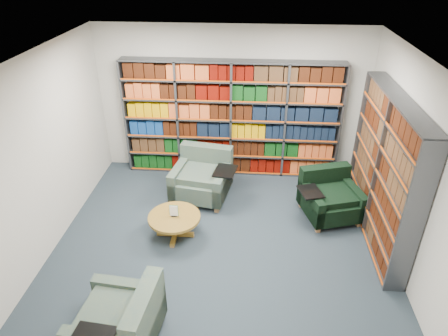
# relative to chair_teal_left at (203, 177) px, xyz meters

# --- Properties ---
(room_shell) EXTENTS (5.02, 5.02, 2.82)m
(room_shell) POSITION_rel_chair_teal_left_xyz_m (0.44, -1.46, 1.06)
(room_shell) COLOR #1B252B
(room_shell) RESTS_ON ground
(bookshelf_back) EXTENTS (4.00, 0.28, 2.20)m
(bookshelf_back) POSITION_rel_chair_teal_left_xyz_m (0.44, 0.88, 0.75)
(bookshelf_back) COLOR #47494F
(bookshelf_back) RESTS_ON ground
(bookshelf_right) EXTENTS (0.28, 2.50, 2.20)m
(bookshelf_right) POSITION_rel_chair_teal_left_xyz_m (2.78, -0.86, 0.75)
(bookshelf_right) COLOR #47494F
(bookshelf_right) RESTS_ON ground
(chair_teal_left) EXTENTS (1.19, 1.08, 0.85)m
(chair_teal_left) POSITION_rel_chair_teal_left_xyz_m (0.00, 0.00, 0.00)
(chair_teal_left) COLOR #06243B
(chair_teal_left) RESTS_ON ground
(chair_green_right) EXTENTS (1.12, 1.06, 0.78)m
(chair_green_right) POSITION_rel_chair_teal_left_xyz_m (2.15, -0.43, -0.03)
(chair_green_right) COLOR black
(chair_green_right) RESTS_ON ground
(chair_teal_front) EXTENTS (0.95, 1.07, 0.80)m
(chair_teal_front) POSITION_rel_chair_teal_left_xyz_m (-0.49, -3.15, -0.02)
(chair_teal_front) COLOR #06243B
(chair_teal_front) RESTS_ON ground
(coffee_table) EXTENTS (0.80, 0.80, 0.56)m
(coffee_table) POSITION_rel_chair_teal_left_xyz_m (-0.29, -1.22, -0.04)
(coffee_table) COLOR brown
(coffee_table) RESTS_ON ground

